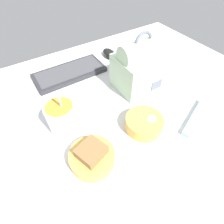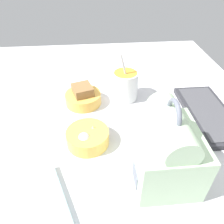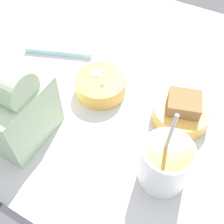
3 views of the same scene
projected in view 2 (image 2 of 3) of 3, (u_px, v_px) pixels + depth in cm
name	position (u px, v px, depth cm)	size (l,w,h in cm)	color
desk_surface	(109.00, 128.00, 70.59)	(140.00, 110.00, 2.00)	silver
keyboard	(208.00, 113.00, 73.43)	(30.70, 14.05, 2.10)	#2D2D33
lunch_bag	(166.00, 149.00, 50.89)	(18.12, 15.02, 22.45)	#B7D6AD
soup_cup	(125.00, 85.00, 79.03)	(9.29, 9.29, 17.66)	white
bento_bowl_sandwich	(83.00, 97.00, 78.18)	(12.76, 12.76, 7.11)	#EAB24C
bento_bowl_snacks	(88.00, 137.00, 62.89)	(12.30, 12.30, 5.46)	#EAB24C
chopstick_case	(59.00, 198.00, 49.72)	(18.44, 8.97, 1.60)	#99C6D6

